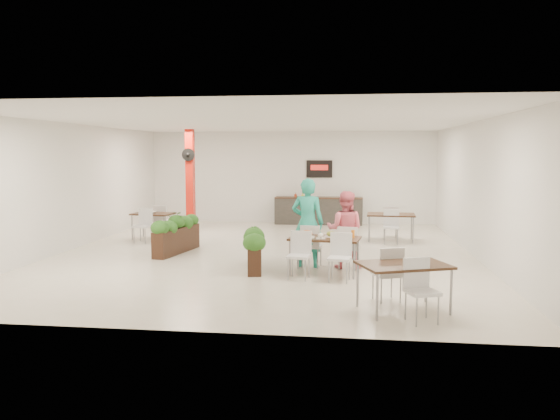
{
  "coord_description": "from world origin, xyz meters",
  "views": [
    {
      "loc": [
        2.0,
        -13.11,
        2.46
      ],
      "look_at": [
        0.39,
        -0.26,
        1.1
      ],
      "focal_mm": 35.0,
      "sensor_mm": 36.0,
      "label": 1
    }
  ],
  "objects_px": {
    "diner_woman": "(345,230)",
    "side_table_a": "(153,217)",
    "planter_right": "(254,246)",
    "main_table": "(324,243)",
    "diner_man": "(308,223)",
    "red_column": "(190,179)",
    "side_table_c": "(404,271)",
    "side_table_b": "(391,218)",
    "service_counter": "(319,210)",
    "planter_left": "(177,232)"
  },
  "relations": [
    {
      "from": "diner_woman",
      "to": "side_table_a",
      "type": "relative_size",
      "value": 0.99
    },
    {
      "from": "planter_right",
      "to": "main_table",
      "type": "bearing_deg",
      "value": -12.45
    },
    {
      "from": "diner_man",
      "to": "planter_right",
      "type": "relative_size",
      "value": 1.11
    },
    {
      "from": "red_column",
      "to": "side_table_c",
      "type": "relative_size",
      "value": 1.92
    },
    {
      "from": "red_column",
      "to": "side_table_b",
      "type": "height_order",
      "value": "red_column"
    },
    {
      "from": "side_table_a",
      "to": "side_table_b",
      "type": "xyz_separation_m",
      "value": [
        6.72,
        0.62,
        0.02
      ]
    },
    {
      "from": "main_table",
      "to": "diner_man",
      "type": "bearing_deg",
      "value": 120.81
    },
    {
      "from": "service_counter",
      "to": "side_table_a",
      "type": "relative_size",
      "value": 1.8
    },
    {
      "from": "planter_right",
      "to": "diner_man",
      "type": "bearing_deg",
      "value": 16.08
    },
    {
      "from": "planter_right",
      "to": "side_table_c",
      "type": "distance_m",
      "value": 4.0
    },
    {
      "from": "red_column",
      "to": "diner_woman",
      "type": "bearing_deg",
      "value": -46.81
    },
    {
      "from": "red_column",
      "to": "diner_woman",
      "type": "height_order",
      "value": "red_column"
    },
    {
      "from": "red_column",
      "to": "diner_man",
      "type": "bearing_deg",
      "value": -51.8
    },
    {
      "from": "side_table_a",
      "to": "side_table_c",
      "type": "relative_size",
      "value": 1.0
    },
    {
      "from": "red_column",
      "to": "main_table",
      "type": "bearing_deg",
      "value": -52.55
    },
    {
      "from": "planter_left",
      "to": "side_table_b",
      "type": "relative_size",
      "value": 1.19
    },
    {
      "from": "planter_right",
      "to": "side_table_a",
      "type": "xyz_separation_m",
      "value": [
        -3.55,
        3.57,
        0.14
      ]
    },
    {
      "from": "planter_left",
      "to": "side_table_b",
      "type": "bearing_deg",
      "value": 26.04
    },
    {
      "from": "diner_woman",
      "to": "planter_right",
      "type": "height_order",
      "value": "diner_woman"
    },
    {
      "from": "planter_left",
      "to": "diner_woman",
      "type": "bearing_deg",
      "value": -16.71
    },
    {
      "from": "diner_man",
      "to": "planter_right",
      "type": "height_order",
      "value": "diner_man"
    },
    {
      "from": "red_column",
      "to": "side_table_c",
      "type": "distance_m",
      "value": 10.31
    },
    {
      "from": "main_table",
      "to": "red_column",
      "type": "bearing_deg",
      "value": 127.45
    },
    {
      "from": "diner_woman",
      "to": "side_table_b",
      "type": "xyz_separation_m",
      "value": [
        1.26,
        3.87,
        -0.19
      ]
    },
    {
      "from": "diner_woman",
      "to": "side_table_c",
      "type": "height_order",
      "value": "diner_woman"
    },
    {
      "from": "diner_woman",
      "to": "side_table_a",
      "type": "distance_m",
      "value": 6.36
    },
    {
      "from": "service_counter",
      "to": "planter_left",
      "type": "height_order",
      "value": "service_counter"
    },
    {
      "from": "side_table_b",
      "to": "red_column",
      "type": "bearing_deg",
      "value": 170.19
    },
    {
      "from": "planter_left",
      "to": "side_table_a",
      "type": "bearing_deg",
      "value": 123.69
    },
    {
      "from": "service_counter",
      "to": "diner_man",
      "type": "distance_m",
      "value": 7.15
    },
    {
      "from": "diner_man",
      "to": "service_counter",
      "type": "bearing_deg",
      "value": -80.54
    },
    {
      "from": "red_column",
      "to": "diner_man",
      "type": "relative_size",
      "value": 1.67
    },
    {
      "from": "planter_right",
      "to": "side_table_b",
      "type": "distance_m",
      "value": 5.26
    },
    {
      "from": "planter_left",
      "to": "planter_right",
      "type": "relative_size",
      "value": 1.12
    },
    {
      "from": "diner_woman",
      "to": "side_table_b",
      "type": "relative_size",
      "value": 1.01
    },
    {
      "from": "service_counter",
      "to": "diner_man",
      "type": "bearing_deg",
      "value": -88.81
    },
    {
      "from": "service_counter",
      "to": "diner_man",
      "type": "relative_size",
      "value": 1.56
    },
    {
      "from": "red_column",
      "to": "side_table_a",
      "type": "xyz_separation_m",
      "value": [
        -0.51,
        -2.02,
        -1.02
      ]
    },
    {
      "from": "side_table_a",
      "to": "planter_right",
      "type": "bearing_deg",
      "value": -36.92
    },
    {
      "from": "red_column",
      "to": "side_table_c",
      "type": "bearing_deg",
      "value": -55.06
    },
    {
      "from": "diner_woman",
      "to": "side_table_a",
      "type": "xyz_separation_m",
      "value": [
        -5.46,
        3.25,
        -0.2
      ]
    },
    {
      "from": "side_table_b",
      "to": "side_table_a",
      "type": "bearing_deg",
      "value": -171.79
    },
    {
      "from": "diner_man",
      "to": "main_table",
      "type": "bearing_deg",
      "value": 129.08
    },
    {
      "from": "diner_woman",
      "to": "diner_man",
      "type": "bearing_deg",
      "value": 8.27
    },
    {
      "from": "planter_right",
      "to": "side_table_c",
      "type": "bearing_deg",
      "value": -44.75
    },
    {
      "from": "main_table",
      "to": "side_table_b",
      "type": "distance_m",
      "value": 4.82
    },
    {
      "from": "service_counter",
      "to": "side_table_b",
      "type": "bearing_deg",
      "value": -55.93
    },
    {
      "from": "diner_woman",
      "to": "side_table_b",
      "type": "bearing_deg",
      "value": -99.8
    },
    {
      "from": "side_table_a",
      "to": "diner_woman",
      "type": "bearing_deg",
      "value": -22.48
    },
    {
      "from": "red_column",
      "to": "diner_man",
      "type": "height_order",
      "value": "red_column"
    }
  ]
}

